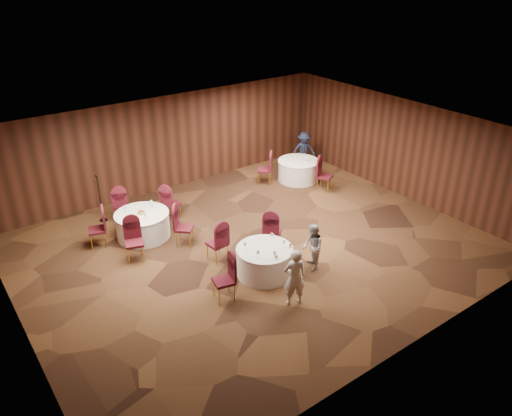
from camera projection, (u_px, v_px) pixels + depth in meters
ground at (254, 248)px, 13.78m from camera, size 12.00×12.00×0.00m
room_shell at (254, 183)px, 12.88m from camera, size 12.00×12.00×12.00m
table_main at (264, 261)px, 12.51m from camera, size 1.43×1.43×0.74m
table_left at (143, 225)px, 14.19m from camera, size 1.53×1.53×0.74m
table_right at (298, 170)px, 17.77m from camera, size 1.45×1.45×0.74m
chairs_main at (239, 250)px, 12.73m from camera, size 3.01×2.11×1.00m
chairs_left at (142, 221)px, 14.12m from camera, size 3.05×3.05×1.00m
chairs_right at (294, 173)px, 17.23m from camera, size 2.02×2.39×1.00m
tabletop_main at (272, 246)px, 12.25m from camera, size 1.11×1.06×0.22m
tabletop_left at (141, 211)px, 13.99m from camera, size 0.82×0.80×0.22m
tabletop_right at (308, 157)px, 17.46m from camera, size 0.08×0.08×0.22m
mic_stand at (102, 208)px, 15.01m from camera, size 0.24×0.24×1.48m
woman_a at (295, 277)px, 11.28m from camera, size 0.62×0.52×1.44m
woman_b at (312, 247)px, 12.62m from camera, size 0.71×0.76×1.26m
man_c at (304, 150)px, 18.61m from camera, size 1.06×0.89×1.42m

